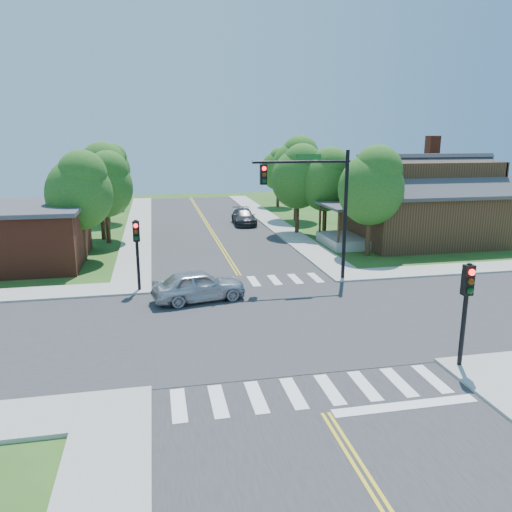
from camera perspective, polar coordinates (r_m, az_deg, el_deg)
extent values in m
plane|color=#245019|center=(21.97, 1.40, -7.61)|extent=(100.00, 100.00, 0.00)
cube|color=#2D2D30|center=(21.97, 1.40, -7.56)|extent=(10.00, 90.00, 0.04)
cube|color=#2D2D30|center=(21.96, 1.40, -7.55)|extent=(90.00, 10.00, 0.04)
cube|color=#2D2D30|center=(21.97, 1.40, -7.61)|extent=(10.20, 10.20, 0.06)
cube|color=#9E9B93|center=(46.88, 1.83, 3.96)|extent=(2.20, 40.00, 0.14)
cube|color=#9E9B93|center=(45.66, -13.27, 3.34)|extent=(2.20, 40.00, 0.14)
cube|color=white|center=(27.32, -10.19, -3.42)|extent=(0.45, 2.00, 0.01)
cube|color=white|center=(27.37, -7.68, -3.29)|extent=(0.45, 2.00, 0.01)
cube|color=white|center=(27.47, -5.18, -3.16)|extent=(0.45, 2.00, 0.01)
cube|color=white|center=(27.62, -2.70, -3.03)|extent=(0.45, 2.00, 0.01)
cube|color=white|center=(27.82, -0.26, -2.89)|extent=(0.45, 2.00, 0.01)
cube|color=white|center=(28.07, 2.15, -2.74)|extent=(0.45, 2.00, 0.01)
cube|color=white|center=(28.37, 4.51, -2.60)|extent=(0.45, 2.00, 0.01)
cube|color=white|center=(28.71, 6.81, -2.46)|extent=(0.45, 2.00, 0.01)
cube|color=white|center=(15.87, -8.84, -16.48)|extent=(0.45, 2.00, 0.01)
cube|color=white|center=(15.95, -4.36, -16.18)|extent=(0.45, 2.00, 0.01)
cube|color=white|center=(16.12, 0.04, -15.80)|extent=(0.45, 2.00, 0.01)
cube|color=white|center=(16.37, 4.31, -15.34)|extent=(0.45, 2.00, 0.01)
cube|color=white|center=(16.71, 8.41, -14.82)|extent=(0.45, 2.00, 0.01)
cube|color=white|center=(17.12, 12.31, -14.26)|extent=(0.45, 2.00, 0.01)
cube|color=white|center=(17.61, 16.00, -13.67)|extent=(0.45, 2.00, 0.01)
cube|color=white|center=(18.16, 19.45, -13.06)|extent=(0.45, 2.00, 0.01)
cube|color=yellow|center=(47.09, -5.91, 3.91)|extent=(0.10, 37.50, 0.01)
cube|color=yellow|center=(47.11, -5.66, 3.92)|extent=(0.10, 37.50, 0.01)
cube|color=white|center=(16.33, 16.69, -16.19)|extent=(4.60, 0.45, 0.09)
cylinder|color=black|center=(27.86, 10.15, 4.43)|extent=(0.20, 0.20, 7.20)
cylinder|color=black|center=(26.69, 5.13, 10.67)|extent=(5.20, 0.14, 0.14)
cube|color=#19591E|center=(26.75, 6.01, 11.19)|extent=(1.40, 0.04, 0.30)
cube|color=black|center=(26.23, 0.86, 9.30)|extent=(0.34, 0.28, 1.05)
sphere|color=#FF0C0C|center=(26.04, 0.94, 9.96)|extent=(0.22, 0.22, 0.22)
sphere|color=#3F2605|center=(26.07, 0.94, 9.26)|extent=(0.22, 0.22, 0.22)
sphere|color=#05330F|center=(26.09, 0.94, 8.56)|extent=(0.22, 0.22, 0.22)
cylinder|color=black|center=(18.64, 22.68, -6.46)|extent=(0.16, 0.16, 3.80)
cube|color=black|center=(18.25, 23.06, -2.54)|extent=(0.34, 0.28, 1.05)
sphere|color=#FF0C0C|center=(18.03, 23.46, -1.72)|extent=(0.22, 0.22, 0.22)
sphere|color=#3F2605|center=(18.11, 23.36, -2.70)|extent=(0.22, 0.22, 0.22)
sphere|color=#05330F|center=(18.20, 23.27, -3.67)|extent=(0.22, 0.22, 0.22)
cylinder|color=black|center=(26.27, -13.38, -0.07)|extent=(0.16, 0.16, 3.80)
cube|color=black|center=(26.00, -13.54, 2.77)|extent=(0.34, 0.28, 1.05)
sphere|color=#FF0C0C|center=(25.78, -13.59, 3.38)|extent=(0.22, 0.22, 0.22)
sphere|color=#3F2605|center=(25.83, -13.55, 2.69)|extent=(0.22, 0.22, 0.22)
sphere|color=#05330F|center=(25.90, -13.51, 1.99)|extent=(0.22, 0.22, 0.22)
cube|color=#332312|center=(39.93, 18.41, 4.37)|extent=(10.00, 8.00, 4.00)
cube|color=#9E9B93|center=(37.51, 9.83, 1.74)|extent=(2.60, 4.50, 0.70)
cylinder|color=#332312|center=(35.05, 9.41, 3.01)|extent=(0.18, 0.18, 2.50)
cylinder|color=#332312|center=(38.75, 7.32, 4.10)|extent=(0.18, 0.18, 2.50)
cube|color=#38383D|center=(37.07, 9.99, 5.68)|extent=(2.80, 4.80, 0.18)
cube|color=maroon|center=(43.99, 19.15, 7.16)|extent=(0.90, 0.90, 7.11)
cube|color=maroon|center=(35.06, -27.22, 1.92)|extent=(10.00, 8.00, 3.50)
cylinder|color=#382314|center=(34.43, 12.71, 2.29)|extent=(0.34, 0.34, 2.75)
ellipsoid|color=#215619|center=(33.97, 12.99, 7.44)|extent=(4.34, 4.13, 4.78)
sphere|color=#215619|center=(33.81, 13.72, 9.59)|extent=(3.19, 3.19, 3.19)
cylinder|color=#382314|center=(40.62, 7.83, 4.12)|extent=(0.34, 0.34, 2.65)
ellipsoid|color=#215619|center=(40.24, 7.97, 8.33)|extent=(4.18, 3.97, 4.59)
sphere|color=#215619|center=(40.06, 8.54, 10.09)|extent=(3.06, 3.06, 3.06)
cylinder|color=#382314|center=(48.07, 4.54, 5.87)|extent=(0.34, 0.34, 2.97)
ellipsoid|color=#215619|center=(47.73, 4.61, 9.87)|extent=(4.68, 4.45, 5.15)
sphere|color=#215619|center=(47.55, 5.07, 11.54)|extent=(3.43, 3.43, 3.43)
cylinder|color=#382314|center=(57.04, 2.51, 6.89)|extent=(0.34, 0.34, 2.50)
ellipsoid|color=#215619|center=(56.78, 2.54, 9.73)|extent=(3.94, 3.75, 4.34)
sphere|color=#215619|center=(56.59, 2.90, 10.91)|extent=(2.89, 2.89, 2.89)
cylinder|color=#382314|center=(34.26, -19.15, 1.72)|extent=(0.34, 0.34, 2.65)
ellipsoid|color=#215619|center=(33.81, -19.55, 6.69)|extent=(4.18, 3.97, 4.60)
sphere|color=#215619|center=(33.46, -19.25, 8.81)|extent=(3.06, 3.06, 3.06)
cylinder|color=#382314|center=(40.68, -17.11, 3.76)|extent=(0.34, 0.34, 2.79)
ellipsoid|color=#215619|center=(40.29, -17.43, 8.19)|extent=(4.41, 4.19, 4.85)
sphere|color=#215619|center=(39.97, -17.16, 10.07)|extent=(3.23, 3.23, 3.23)
cylinder|color=#382314|center=(48.40, -16.57, 5.24)|extent=(0.34, 0.34, 2.69)
ellipsoid|color=#215619|center=(48.08, -16.82, 8.83)|extent=(4.25, 4.03, 4.67)
sphere|color=#215619|center=(47.78, -16.58, 10.35)|extent=(3.11, 3.11, 3.11)
cylinder|color=#382314|center=(57.21, -16.10, 6.47)|extent=(0.34, 0.34, 2.65)
ellipsoid|color=#215619|center=(56.94, -16.30, 9.47)|extent=(4.19, 3.98, 4.61)
sphere|color=#215619|center=(56.65, -16.09, 10.74)|extent=(3.07, 3.07, 3.07)
cylinder|color=#382314|center=(41.26, 4.71, 4.42)|extent=(0.34, 0.34, 2.74)
ellipsoid|color=#215619|center=(40.88, 4.80, 8.71)|extent=(4.32, 4.11, 4.76)
sphere|color=#215619|center=(40.68, 5.33, 10.51)|extent=(3.17, 3.17, 3.17)
cylinder|color=#382314|center=(39.31, -16.57, 3.31)|extent=(0.34, 0.34, 2.57)
ellipsoid|color=#215619|center=(38.92, -16.87, 7.53)|extent=(4.06, 3.86, 4.47)
sphere|color=#215619|center=(38.60, -16.57, 9.32)|extent=(2.98, 2.98, 2.98)
imported|color=#B5B7BC|center=(24.60, -6.55, -3.44)|extent=(3.45, 5.19, 1.55)
imported|color=#2A2B2E|center=(45.48, -1.40, 4.45)|extent=(2.28, 4.87, 1.37)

